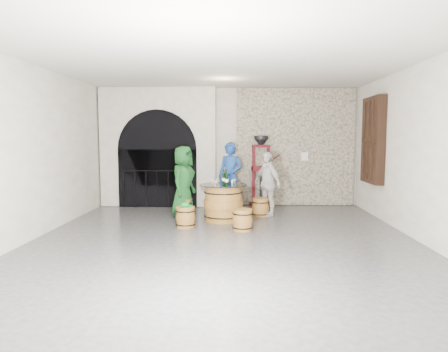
{
  "coord_description": "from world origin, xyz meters",
  "views": [
    {
      "loc": [
        0.25,
        -7.03,
        1.87
      ],
      "look_at": [
        -0.05,
        1.38,
        1.05
      ],
      "focal_mm": 32.0,
      "sensor_mm": 36.0,
      "label": 1
    }
  ],
  "objects_px": {
    "person_blue": "(230,177)",
    "corking_press": "(261,166)",
    "barrel_stool_far": "(229,204)",
    "person_white": "(267,184)",
    "barrel_stool_right": "(260,207)",
    "wine_bottle_right": "(226,178)",
    "barrel_table": "(223,203)",
    "wine_bottle_left": "(224,178)",
    "wine_bottle_center": "(227,179)",
    "side_barrel": "(232,195)",
    "barrel_stool_left": "(184,208)",
    "barrel_stool_near_right": "(243,220)",
    "person_green": "(183,182)",
    "barrel_stool_near_left": "(186,217)"
  },
  "relations": [
    {
      "from": "person_blue",
      "to": "wine_bottle_left",
      "type": "bearing_deg",
      "value": -73.94
    },
    {
      "from": "person_blue",
      "to": "corking_press",
      "type": "distance_m",
      "value": 1.13
    },
    {
      "from": "wine_bottle_right",
      "to": "barrel_stool_left",
      "type": "bearing_deg",
      "value": 161.71
    },
    {
      "from": "wine_bottle_left",
      "to": "corking_press",
      "type": "height_order",
      "value": "corking_press"
    },
    {
      "from": "corking_press",
      "to": "barrel_stool_near_left",
      "type": "bearing_deg",
      "value": -134.33
    },
    {
      "from": "side_barrel",
      "to": "corking_press",
      "type": "height_order",
      "value": "corking_press"
    },
    {
      "from": "barrel_stool_left",
      "to": "wine_bottle_left",
      "type": "xyz_separation_m",
      "value": [
        0.95,
        -0.3,
        0.74
      ]
    },
    {
      "from": "barrel_stool_left",
      "to": "person_blue",
      "type": "relative_size",
      "value": 0.25
    },
    {
      "from": "barrel_table",
      "to": "barrel_stool_left",
      "type": "xyz_separation_m",
      "value": [
        -0.94,
        0.39,
        -0.19
      ]
    },
    {
      "from": "wine_bottle_right",
      "to": "person_blue",
      "type": "bearing_deg",
      "value": 86.61
    },
    {
      "from": "corking_press",
      "to": "person_white",
      "type": "bearing_deg",
      "value": -96.98
    },
    {
      "from": "barrel_stool_far",
      "to": "barrel_stool_near_left",
      "type": "xyz_separation_m",
      "value": [
        -0.88,
        -1.68,
        0.0
      ]
    },
    {
      "from": "person_green",
      "to": "barrel_stool_near_left",
      "type": "bearing_deg",
      "value": -151.98
    },
    {
      "from": "barrel_stool_near_left",
      "to": "person_white",
      "type": "xyz_separation_m",
      "value": [
        1.79,
        1.31,
        0.55
      ]
    },
    {
      "from": "barrel_stool_left",
      "to": "barrel_stool_far",
      "type": "xyz_separation_m",
      "value": [
        1.05,
        0.62,
        0.0
      ]
    },
    {
      "from": "barrel_stool_right",
      "to": "person_blue",
      "type": "xyz_separation_m",
      "value": [
        -0.73,
        0.61,
        0.66
      ]
    },
    {
      "from": "barrel_stool_near_right",
      "to": "person_blue",
      "type": "bearing_deg",
      "value": 98.03
    },
    {
      "from": "wine_bottle_left",
      "to": "wine_bottle_right",
      "type": "bearing_deg",
      "value": -28.81
    },
    {
      "from": "person_green",
      "to": "person_white",
      "type": "bearing_deg",
      "value": -65.09
    },
    {
      "from": "barrel_stool_right",
      "to": "side_barrel",
      "type": "bearing_deg",
      "value": 123.22
    },
    {
      "from": "person_blue",
      "to": "wine_bottle_center",
      "type": "relative_size",
      "value": 5.38
    },
    {
      "from": "person_white",
      "to": "barrel_stool_right",
      "type": "bearing_deg",
      "value": -92.79
    },
    {
      "from": "barrel_stool_left",
      "to": "side_barrel",
      "type": "relative_size",
      "value": 0.61
    },
    {
      "from": "barrel_stool_left",
      "to": "barrel_stool_near_right",
      "type": "xyz_separation_m",
      "value": [
        1.36,
        -1.31,
        0.0
      ]
    },
    {
      "from": "barrel_stool_near_left",
      "to": "wine_bottle_right",
      "type": "distance_m",
      "value": 1.33
    },
    {
      "from": "barrel_stool_near_right",
      "to": "corking_press",
      "type": "distance_m",
      "value": 3.01
    },
    {
      "from": "wine_bottle_left",
      "to": "wine_bottle_center",
      "type": "relative_size",
      "value": 1.0
    },
    {
      "from": "barrel_table",
      "to": "person_green",
      "type": "relative_size",
      "value": 0.64
    },
    {
      "from": "barrel_table",
      "to": "side_barrel",
      "type": "height_order",
      "value": "barrel_table"
    },
    {
      "from": "barrel_table",
      "to": "wine_bottle_center",
      "type": "xyz_separation_m",
      "value": [
        0.08,
        -0.14,
        0.54
      ]
    },
    {
      "from": "person_green",
      "to": "barrel_table",
      "type": "bearing_deg",
      "value": -94.65
    },
    {
      "from": "barrel_table",
      "to": "wine_bottle_center",
      "type": "relative_size",
      "value": 3.29
    },
    {
      "from": "barrel_stool_far",
      "to": "corking_press",
      "type": "xyz_separation_m",
      "value": [
        0.83,
        0.89,
        0.9
      ]
    },
    {
      "from": "barrel_table",
      "to": "wine_bottle_left",
      "type": "height_order",
      "value": "wine_bottle_left"
    },
    {
      "from": "barrel_stool_far",
      "to": "wine_bottle_left",
      "type": "height_order",
      "value": "wine_bottle_left"
    },
    {
      "from": "barrel_stool_far",
      "to": "person_white",
      "type": "relative_size",
      "value": 0.28
    },
    {
      "from": "person_white",
      "to": "wine_bottle_right",
      "type": "distance_m",
      "value": 1.14
    },
    {
      "from": "person_green",
      "to": "wine_bottle_center",
      "type": "xyz_separation_m",
      "value": [
        1.03,
        -0.53,
        0.12
      ]
    },
    {
      "from": "barrel_stool_left",
      "to": "person_white",
      "type": "distance_m",
      "value": 2.05
    },
    {
      "from": "person_blue",
      "to": "side_barrel",
      "type": "relative_size",
      "value": 2.46
    },
    {
      "from": "wine_bottle_left",
      "to": "barrel_stool_near_left",
      "type": "bearing_deg",
      "value": -135.61
    },
    {
      "from": "barrel_table",
      "to": "wine_bottle_left",
      "type": "relative_size",
      "value": 3.29
    },
    {
      "from": "barrel_stool_right",
      "to": "person_blue",
      "type": "height_order",
      "value": "person_blue"
    },
    {
      "from": "barrel_stool_near_left",
      "to": "person_white",
      "type": "distance_m",
      "value": 2.28
    },
    {
      "from": "barrel_stool_near_left",
      "to": "corking_press",
      "type": "relative_size",
      "value": 0.23
    },
    {
      "from": "barrel_stool_near_right",
      "to": "person_green",
      "type": "bearing_deg",
      "value": 136.18
    },
    {
      "from": "barrel_stool_far",
      "to": "barrel_stool_right",
      "type": "relative_size",
      "value": 1.0
    },
    {
      "from": "barrel_stool_near_left",
      "to": "person_blue",
      "type": "height_order",
      "value": "person_blue"
    },
    {
      "from": "barrel_stool_far",
      "to": "person_green",
      "type": "xyz_separation_m",
      "value": [
        -1.07,
        -0.61,
        0.62
      ]
    },
    {
      "from": "barrel_stool_near_right",
      "to": "wine_bottle_center",
      "type": "distance_m",
      "value": 1.13
    }
  ]
}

